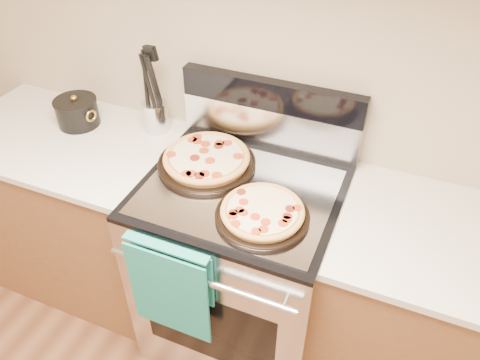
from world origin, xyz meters
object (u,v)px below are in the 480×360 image
at_px(pepperoni_pizza_back, 207,160).
at_px(utensil_crock, 156,116).
at_px(range_body, 241,268).
at_px(pepperoni_pizza_front, 262,213).
at_px(saucepan, 78,113).

xyz_separation_m(pepperoni_pizza_back, utensil_crock, (-0.33, 0.17, 0.03)).
bearing_deg(range_body, pepperoni_pizza_front, -44.22).
height_order(range_body, pepperoni_pizza_front, pepperoni_pizza_front).
height_order(pepperoni_pizza_front, utensil_crock, utensil_crock).
distance_m(range_body, pepperoni_pizza_back, 0.54).
relative_size(pepperoni_pizza_front, saucepan, 1.77).
bearing_deg(pepperoni_pizza_front, utensil_crock, 150.19).
height_order(pepperoni_pizza_back, saucepan, saucepan).
height_order(range_body, pepperoni_pizza_back, pepperoni_pizza_back).
xyz_separation_m(pepperoni_pizza_front, utensil_crock, (-0.65, 0.37, 0.03)).
relative_size(range_body, pepperoni_pizza_back, 2.32).
xyz_separation_m(range_body, pepperoni_pizza_front, (0.13, -0.13, 0.50)).
relative_size(range_body, utensil_crock, 6.45).
bearing_deg(utensil_crock, range_body, -25.11).
bearing_deg(pepperoni_pizza_back, pepperoni_pizza_front, -32.53).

